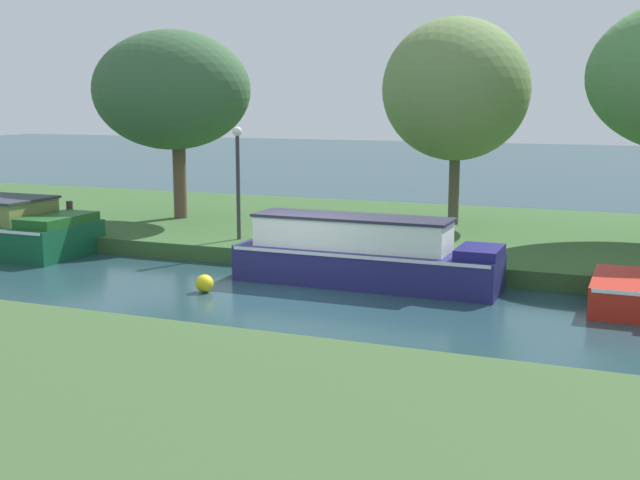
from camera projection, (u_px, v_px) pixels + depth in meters
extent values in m
plane|color=#203D45|center=(285.00, 291.00, 16.68)|extent=(120.00, 120.00, 0.00)
cube|color=#34592B|center=(387.00, 231.00, 23.03)|extent=(72.00, 10.00, 0.40)
cube|color=navy|center=(366.00, 267.00, 17.21)|extent=(5.67, 1.44, 0.78)
cube|color=silver|center=(366.00, 251.00, 17.15)|extent=(5.56, 1.47, 0.07)
cube|color=white|center=(352.00, 233.00, 17.21)|extent=(4.17, 1.10, 0.63)
cube|color=#272739|center=(352.00, 217.00, 17.15)|extent=(4.27, 1.15, 0.06)
cube|color=navy|center=(480.00, 252.00, 16.22)|extent=(0.84, 1.21, 0.21)
cube|color=#1B541F|center=(57.00, 220.00, 20.14)|extent=(1.07, 1.99, 0.23)
cylinder|color=brown|center=(180.00, 171.00, 24.06)|extent=(0.39, 0.39, 2.83)
ellipsoid|color=#3A603B|center=(170.00, 90.00, 23.32)|extent=(4.89, 3.52, 3.42)
cylinder|color=brown|center=(454.00, 177.00, 22.80)|extent=(0.30, 0.30, 2.70)
ellipsoid|color=#6A874C|center=(456.00, 89.00, 22.33)|extent=(4.04, 4.62, 3.92)
cylinder|color=#333338|center=(238.00, 188.00, 20.34)|extent=(0.10, 0.10, 2.60)
sphere|color=white|center=(237.00, 131.00, 20.10)|extent=(0.24, 0.24, 0.24)
cylinder|color=#45342B|center=(70.00, 217.00, 21.63)|extent=(0.17, 0.17, 0.83)
sphere|color=yellow|center=(205.00, 283.00, 16.57)|extent=(0.37, 0.37, 0.37)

